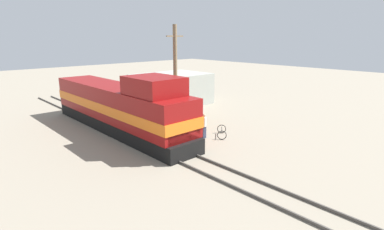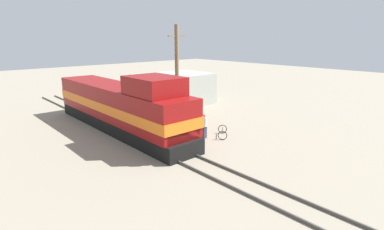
# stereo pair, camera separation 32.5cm
# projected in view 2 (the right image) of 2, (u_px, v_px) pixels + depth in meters

# --- Properties ---
(ground_plane) EXTENTS (120.00, 120.00, 0.00)m
(ground_plane) POSITION_uv_depth(u_px,v_px,m) (147.00, 141.00, 21.19)
(ground_plane) COLOR gray
(rail_near) EXTENTS (0.08, 43.65, 0.15)m
(rail_near) POSITION_uv_depth(u_px,v_px,m) (138.00, 143.00, 20.71)
(rail_near) COLOR #4C4742
(rail_near) RESTS_ON ground_plane
(rail_far) EXTENTS (0.08, 43.65, 0.15)m
(rail_far) POSITION_uv_depth(u_px,v_px,m) (156.00, 138.00, 21.64)
(rail_far) COLOR #4C4742
(rail_far) RESTS_ON ground_plane
(locomotive) EXTENTS (3.06, 16.63, 4.72)m
(locomotive) POSITION_uv_depth(u_px,v_px,m) (122.00, 107.00, 23.13)
(locomotive) COLOR black
(locomotive) RESTS_ON ground_plane
(utility_pole) EXTENTS (1.80, 0.36, 8.24)m
(utility_pole) POSITION_uv_depth(u_px,v_px,m) (177.00, 72.00, 26.44)
(utility_pole) COLOR #726047
(utility_pole) RESTS_ON ground_plane
(vendor_umbrella) EXTENTS (1.82, 1.82, 2.38)m
(vendor_umbrella) POSITION_uv_depth(u_px,v_px,m) (189.00, 99.00, 24.85)
(vendor_umbrella) COLOR #4C4C4C
(vendor_umbrella) RESTS_ON ground_plane
(billboard_sign) EXTENTS (2.28, 0.12, 3.56)m
(billboard_sign) POSITION_uv_depth(u_px,v_px,m) (160.00, 88.00, 27.03)
(billboard_sign) COLOR #595959
(billboard_sign) RESTS_ON ground_plane
(shrub_cluster) EXTENTS (0.96, 0.96, 0.96)m
(shrub_cluster) POSITION_uv_depth(u_px,v_px,m) (184.00, 116.00, 26.08)
(shrub_cluster) COLOR #388C38
(shrub_cluster) RESTS_ON ground_plane
(person_bystander) EXTENTS (0.34, 0.34, 1.84)m
(person_bystander) POSITION_uv_depth(u_px,v_px,m) (205.00, 125.00, 21.66)
(person_bystander) COLOR #2D3347
(person_bystander) RESTS_ON ground_plane
(bicycle) EXTENTS (1.63, 1.58, 0.67)m
(bicycle) POSITION_uv_depth(u_px,v_px,m) (222.00, 132.00, 22.19)
(bicycle) COLOR black
(bicycle) RESTS_ON ground_plane
(building_block_distant) EXTENTS (7.62, 5.63, 3.33)m
(building_block_distant) POSITION_uv_depth(u_px,v_px,m) (174.00, 89.00, 32.63)
(building_block_distant) COLOR #999E93
(building_block_distant) RESTS_ON ground_plane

